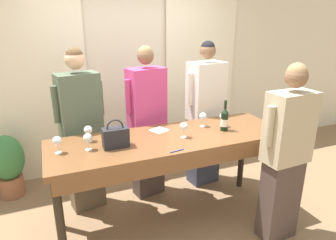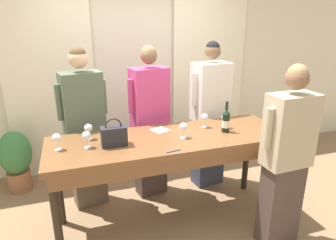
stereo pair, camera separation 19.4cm
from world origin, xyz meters
name	(u,v)px [view 1 (the left image)]	position (x,y,z in m)	size (l,w,h in m)	color
ground_plane	(171,220)	(0.00, 0.00, 0.00)	(18.00, 18.00, 0.00)	#846647
wall_back	(127,69)	(0.00, 1.60, 1.40)	(12.00, 0.06, 2.80)	beige
curtain_panel_left	(41,80)	(-1.13, 1.53, 1.34)	(1.13, 0.03, 2.69)	#EFE5C6
curtain_panel_right	(200,69)	(1.13, 1.53, 1.34)	(1.13, 0.03, 2.69)	#EFE5C6
tasting_bar	(172,147)	(0.00, -0.02, 0.87)	(2.36, 0.77, 0.97)	brown
wine_bottle	(225,120)	(0.58, -0.04, 1.09)	(0.08, 0.08, 0.32)	black
handbag	(116,137)	(-0.55, -0.04, 1.07)	(0.23, 0.12, 0.26)	#232328
wine_glass_front_left	(88,130)	(-0.76, 0.19, 1.08)	(0.08, 0.08, 0.15)	white
wine_glass_front_mid	(88,138)	(-0.79, -0.01, 1.08)	(0.08, 0.08, 0.15)	white
wine_glass_front_right	(57,141)	(-1.04, 0.02, 1.08)	(0.08, 0.08, 0.15)	white
wine_glass_center_left	(203,117)	(0.43, 0.15, 1.08)	(0.08, 0.08, 0.15)	white
wine_glass_center_mid	(184,127)	(0.11, -0.06, 1.08)	(0.08, 0.08, 0.15)	white
wine_glass_center_right	(223,117)	(0.63, 0.06, 1.08)	(0.08, 0.08, 0.15)	white
napkin	(159,130)	(-0.04, 0.21, 0.97)	(0.20, 0.20, 0.00)	white
pen	(177,151)	(-0.08, -0.33, 0.98)	(0.14, 0.03, 0.01)	#193399
guest_olive_jacket	(82,132)	(-0.78, 0.61, 0.92)	(0.54, 0.32, 1.81)	brown
guest_pink_top	(147,123)	(-0.04, 0.61, 0.92)	(0.53, 0.32, 1.80)	#473833
guest_cream_sweater	(205,115)	(0.72, 0.61, 0.92)	(0.55, 0.33, 1.83)	#383D51
host_pouring	(285,155)	(0.89, -0.61, 0.88)	(0.53, 0.26, 1.73)	#473833
potted_plant	(8,163)	(-1.62, 1.19, 0.43)	(0.39, 0.39, 0.78)	#935B3D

